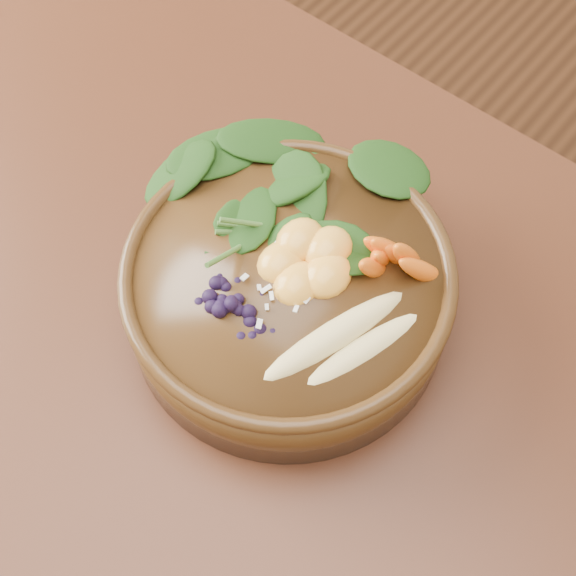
# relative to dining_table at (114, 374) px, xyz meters

# --- Properties ---
(ground) EXTENTS (4.00, 4.00, 0.00)m
(ground) POSITION_rel_dining_table_xyz_m (0.00, 0.00, -0.66)
(ground) COLOR #381E0F
(ground) RESTS_ON ground
(dining_table) EXTENTS (1.60, 0.90, 0.75)m
(dining_table) POSITION_rel_dining_table_xyz_m (0.00, 0.00, 0.00)
(dining_table) COLOR #331C0C
(dining_table) RESTS_ON ground
(stoneware_bowl) EXTENTS (0.35, 0.35, 0.08)m
(stoneware_bowl) POSITION_rel_dining_table_xyz_m (0.12, 0.13, 0.13)
(stoneware_bowl) COLOR #422912
(stoneware_bowl) RESTS_ON dining_table
(kale_heap) EXTENTS (0.23, 0.21, 0.04)m
(kale_heap) POSITION_rel_dining_table_xyz_m (0.10, 0.19, 0.19)
(kale_heap) COLOR #1D4014
(kale_heap) RESTS_ON stoneware_bowl
(carrot_cluster) EXTENTS (0.07, 0.07, 0.08)m
(carrot_cluster) POSITION_rel_dining_table_xyz_m (0.20, 0.18, 0.21)
(carrot_cluster) COLOR orange
(carrot_cluster) RESTS_ON stoneware_bowl
(banana_halves) EXTENTS (0.09, 0.15, 0.03)m
(banana_halves) POSITION_rel_dining_table_xyz_m (0.20, 0.11, 0.18)
(banana_halves) COLOR #E0CC84
(banana_halves) RESTS_ON stoneware_bowl
(mandarin_cluster) EXTENTS (0.11, 0.11, 0.03)m
(mandarin_cluster) POSITION_rel_dining_table_xyz_m (0.13, 0.14, 0.19)
(mandarin_cluster) COLOR #F5A635
(mandarin_cluster) RESTS_ON stoneware_bowl
(blueberry_pile) EXTENTS (0.15, 0.13, 0.04)m
(blueberry_pile) POSITION_rel_dining_table_xyz_m (0.11, 0.07, 0.19)
(blueberry_pile) COLOR black
(blueberry_pile) RESTS_ON stoneware_bowl
(coconut_flakes) EXTENTS (0.11, 0.09, 0.01)m
(coconut_flakes) POSITION_rel_dining_table_xyz_m (0.12, 0.11, 0.17)
(coconut_flakes) COLOR white
(coconut_flakes) RESTS_ON stoneware_bowl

